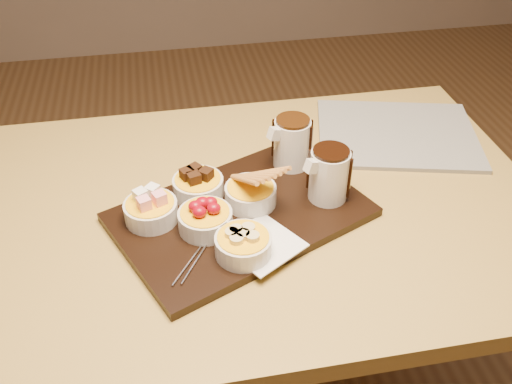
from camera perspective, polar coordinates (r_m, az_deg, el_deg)
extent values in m
cube|color=#A6873D|center=(1.15, -0.97, -1.85)|extent=(1.20, 0.80, 0.04)
cylinder|color=#A6873D|center=(1.69, -21.36, -6.44)|extent=(0.06, 0.06, 0.71)
cylinder|color=#A6873D|center=(1.78, 14.59, -2.19)|extent=(0.06, 0.06, 0.71)
cube|color=black|center=(1.10, -1.54, -2.28)|extent=(0.54, 0.46, 0.02)
cube|color=white|center=(1.02, 0.62, -5.22)|extent=(0.17, 0.17, 0.00)
cylinder|color=beige|center=(1.08, -10.45, -1.91)|extent=(0.10, 0.10, 0.04)
cylinder|color=beige|center=(1.13, -5.79, 0.50)|extent=(0.10, 0.10, 0.04)
cylinder|color=beige|center=(1.05, -5.08, -2.85)|extent=(0.10, 0.10, 0.04)
cylinder|color=beige|center=(1.10, -0.55, -0.32)|extent=(0.10, 0.10, 0.04)
cylinder|color=beige|center=(0.99, -1.27, -5.37)|extent=(0.10, 0.10, 0.04)
cylinder|color=silver|center=(1.10, 7.31, 1.66)|extent=(0.10, 0.10, 0.10)
cylinder|color=silver|center=(1.19, 3.61, 4.86)|extent=(0.10, 0.10, 0.10)
cube|color=beige|center=(1.38, 13.91, 5.65)|extent=(0.42, 0.37, 0.01)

